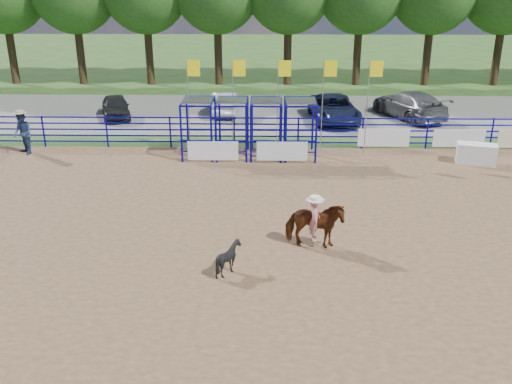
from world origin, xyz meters
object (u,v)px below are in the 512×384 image
at_px(spectator_cowboy, 23,133).
at_px(car_c, 334,109).
at_px(car_a, 116,107).
at_px(car_d, 409,104).
at_px(announcer_table, 476,154).
at_px(calf, 229,258).
at_px(car_b, 225,103).
at_px(horse_and_rider, 314,222).

bearing_deg(spectator_cowboy, car_c, 23.22).
distance_m(spectator_cowboy, car_a, 7.32).
relative_size(car_c, car_d, 0.97).
distance_m(spectator_cowboy, car_c, 16.03).
relative_size(announcer_table, car_c, 0.32).
bearing_deg(calf, car_c, -27.70).
height_order(car_b, car_d, car_d).
xyz_separation_m(car_a, car_b, (6.14, 1.04, 0.02)).
relative_size(horse_and_rider, calf, 2.54).
bearing_deg(spectator_cowboy, car_a, 70.32).
xyz_separation_m(calf, car_a, (-7.52, 17.63, 0.16)).
bearing_deg(car_b, car_d, 175.71).
relative_size(announcer_table, car_b, 0.42).
bearing_deg(car_c, car_a, 173.76).
distance_m(announcer_table, calf, 14.06).
relative_size(spectator_cowboy, car_a, 0.54).
bearing_deg(car_d, announcer_table, 75.49).
relative_size(announcer_table, calf, 1.77).
height_order(announcer_table, calf, calf).
height_order(horse_and_rider, car_c, horse_and_rider).
relative_size(horse_and_rider, car_d, 0.45).
relative_size(car_b, car_c, 0.77).
distance_m(announcer_table, car_a, 19.31).
xyz_separation_m(announcer_table, horse_and_rider, (-7.64, -8.19, 0.41)).
bearing_deg(spectator_cowboy, announcer_table, -2.79).
relative_size(announcer_table, car_a, 0.44).
relative_size(calf, spectator_cowboy, 0.46).
height_order(announcer_table, car_d, car_d).
bearing_deg(calf, spectator_cowboy, 30.74).
bearing_deg(car_d, car_c, -10.46).
distance_m(announcer_table, horse_and_rider, 11.21).
bearing_deg(car_b, spectator_cowboy, 42.42).
xyz_separation_m(announcer_table, car_c, (-5.37, 7.30, 0.26)).
xyz_separation_m(car_b, car_d, (10.45, -0.74, 0.12)).
bearing_deg(spectator_cowboy, horse_and_rider, -36.35).
bearing_deg(car_d, car_a, -20.75).
xyz_separation_m(announcer_table, calf, (-10.11, -9.77, 0.02)).
distance_m(car_b, car_c, 6.34).
bearing_deg(car_b, horse_and_rider, 102.47).
bearing_deg(car_c, announcer_table, -57.29).
relative_size(calf, car_a, 0.25).
height_order(announcer_table, car_b, car_b).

